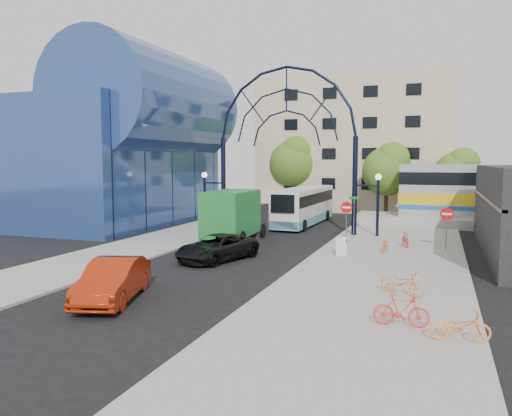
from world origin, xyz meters
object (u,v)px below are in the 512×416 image
at_px(bike_near_b, 405,239).
at_px(tree_north_c, 458,172).
at_px(gateway_arch, 286,116).
at_px(stop_sign, 346,211).
at_px(green_truck, 236,216).
at_px(do_not_enter_sign, 447,218).
at_px(black_suv, 217,248).
at_px(bike_far_c, 460,326).
at_px(bike_far_b, 401,310).
at_px(bike_far_a, 402,283).
at_px(bike_near_a, 385,244).
at_px(city_bus, 304,205).
at_px(sandwich_board, 341,244).
at_px(street_name_sign, 354,208).
at_px(red_sedan, 113,280).
at_px(tree_north_b, 294,161).
at_px(tree_north_a, 388,168).

bearing_deg(bike_near_b, tree_north_c, 63.00).
relative_size(gateway_arch, stop_sign, 5.46).
xyz_separation_m(stop_sign, green_truck, (-6.84, -2.62, -0.31)).
relative_size(do_not_enter_sign, black_suv, 0.50).
relative_size(gateway_arch, bike_far_c, 7.97).
bearing_deg(bike_far_b, black_suv, 47.85).
bearing_deg(bike_far_c, bike_far_a, 15.30).
relative_size(green_truck, bike_near_a, 4.13).
height_order(gateway_arch, stop_sign, gateway_arch).
xyz_separation_m(do_not_enter_sign, tree_north_c, (1.12, 17.93, 2.30)).
xyz_separation_m(stop_sign, city_bus, (-4.84, 7.24, -0.40)).
bearing_deg(sandwich_board, do_not_enter_sign, 36.68).
bearing_deg(tree_north_c, street_name_sign, -114.31).
height_order(stop_sign, bike_near_b, stop_sign).
bearing_deg(bike_near_a, black_suv, -144.07).
xyz_separation_m(red_sedan, bike_far_a, (10.29, 4.20, -0.19)).
height_order(red_sedan, bike_far_a, red_sedan).
bearing_deg(tree_north_b, bike_far_b, -69.03).
bearing_deg(green_truck, red_sedan, -86.99).
relative_size(sandwich_board, city_bus, 0.09).
distance_m(stop_sign, tree_north_c, 17.68).
bearing_deg(city_bus, bike_far_a, -64.27).
height_order(tree_north_a, red_sedan, tree_north_a).
xyz_separation_m(stop_sign, sandwich_board, (0.80, -6.02, -1.25)).
distance_m(stop_sign, city_bus, 8.71).
relative_size(bike_near_a, bike_far_b, 0.94).
distance_m(gateway_arch, red_sedan, 20.93).
height_order(stop_sign, do_not_enter_sign, stop_sign).
xyz_separation_m(gateway_arch, bike_near_a, (7.73, -6.00, -8.01)).
height_order(street_name_sign, sandwich_board, street_name_sign).
height_order(stop_sign, sandwich_board, stop_sign).
bearing_deg(bike_near_a, tree_north_b, 122.61).
bearing_deg(bike_far_b, bike_near_a, 4.34).
relative_size(gateway_arch, city_bus, 1.22).
height_order(bike_far_a, bike_far_c, bike_far_a).
distance_m(black_suv, bike_far_c, 14.66).
distance_m(tree_north_b, bike_near_a, 25.26).
bearing_deg(bike_far_c, tree_north_b, 15.56).
relative_size(tree_north_a, bike_far_b, 4.04).
xyz_separation_m(bike_near_a, bike_far_c, (3.47, -13.81, 0.02)).
height_order(city_bus, green_truck, green_truck).
bearing_deg(tree_north_c, city_bus, -144.45).
bearing_deg(bike_far_a, tree_north_b, 47.75).
bearing_deg(black_suv, tree_north_a, 90.63).
bearing_deg(sandwich_board, tree_north_c, 73.45).
relative_size(city_bus, bike_far_a, 6.04).
distance_m(green_truck, red_sedan, 14.85).
relative_size(city_bus, red_sedan, 2.31).
height_order(gateway_arch, sandwich_board, gateway_arch).
relative_size(do_not_enter_sign, city_bus, 0.22).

